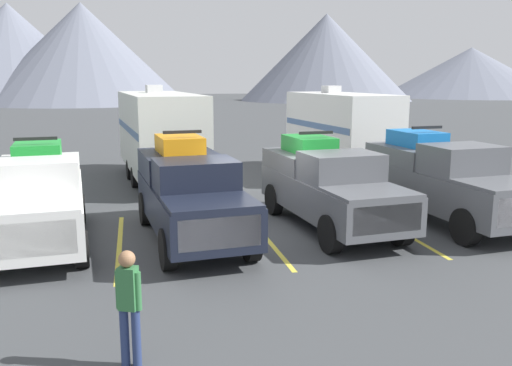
% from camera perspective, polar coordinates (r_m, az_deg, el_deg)
% --- Properties ---
extents(ground_plane, '(240.00, 240.00, 0.00)m').
position_cam_1_polar(ground_plane, '(14.41, 0.64, -5.23)').
color(ground_plane, '#3F4244').
extents(pickup_truck_a, '(2.62, 5.77, 2.53)m').
position_cam_1_polar(pickup_truck_a, '(14.26, -21.78, -1.38)').
color(pickup_truck_a, white).
rests_on(pickup_truck_a, ground).
extents(pickup_truck_b, '(2.57, 5.80, 2.66)m').
position_cam_1_polar(pickup_truck_b, '(13.82, -6.92, -0.86)').
color(pickup_truck_b, black).
rests_on(pickup_truck_b, ground).
extents(pickup_truck_c, '(2.59, 5.83, 2.53)m').
position_cam_1_polar(pickup_truck_c, '(14.93, 7.49, -0.12)').
color(pickup_truck_c, '#595B60').
rests_on(pickup_truck_c, ground).
extents(pickup_truck_d, '(2.57, 5.97, 2.61)m').
position_cam_1_polar(pickup_truck_d, '(16.29, 18.86, 0.48)').
color(pickup_truck_d, '#595B60').
rests_on(pickup_truck_d, ground).
extents(lot_stripe_b, '(0.12, 5.50, 0.01)m').
position_cam_1_polar(lot_stripe_b, '(13.81, -14.01, -6.28)').
color(lot_stripe_b, gold).
rests_on(lot_stripe_b, ground).
extents(lot_stripe_c, '(0.12, 5.50, 0.01)m').
position_cam_1_polar(lot_stripe_c, '(14.16, 0.89, -5.51)').
color(lot_stripe_c, gold).
rests_on(lot_stripe_c, ground).
extents(lot_stripe_d, '(0.12, 5.50, 0.01)m').
position_cam_1_polar(lot_stripe_d, '(15.39, 14.18, -4.51)').
color(lot_stripe_d, gold).
rests_on(lot_stripe_d, ground).
extents(lot_stripe_e, '(0.12, 5.50, 0.01)m').
position_cam_1_polar(lot_stripe_e, '(17.30, 25.01, -3.51)').
color(lot_stripe_e, gold).
rests_on(lot_stripe_e, ground).
extents(camper_trailer_a, '(3.17, 8.80, 3.71)m').
position_cam_1_polar(camper_trailer_a, '(21.54, -10.00, 5.31)').
color(camper_trailer_a, silver).
rests_on(camper_trailer_a, ground).
extents(camper_trailer_b, '(2.96, 7.54, 3.66)m').
position_cam_1_polar(camper_trailer_b, '(23.03, 8.76, 5.63)').
color(camper_trailer_b, white).
rests_on(camper_trailer_b, ground).
extents(person_a, '(0.35, 0.28, 1.70)m').
position_cam_1_polar(person_a, '(7.94, -13.09, -11.84)').
color(person_a, navy).
rests_on(person_a, ground).
extents(mountain_ridge, '(148.51, 44.96, 15.50)m').
position_cam_1_polar(mountain_ridge, '(95.57, -14.21, 12.52)').
color(mountain_ridge, slate).
rests_on(mountain_ridge, ground).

